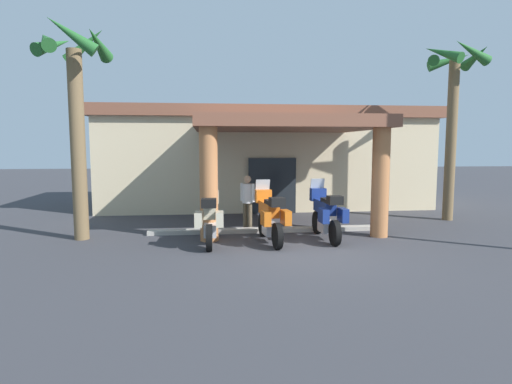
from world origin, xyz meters
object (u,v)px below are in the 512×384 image
Objects in this scene: motorcycle_cream at (210,218)px; palm_tree_roadside at (74,93)px; motorcycle_orange at (270,216)px; palm_tree_near_portico at (453,93)px; motel_building at (263,156)px; pedestrian at (247,199)px; motorcycle_blue at (326,214)px.

palm_tree_roadside is at bearing 76.68° from motorcycle_cream.
palm_tree_near_portico is (6.58, 2.75, 3.62)m from motorcycle_orange.
palm_tree_near_portico reaches higher than motel_building.
motel_building is 7.60m from motorcycle_orange.
motel_building reaches higher than pedestrian.
palm_tree_roadside reaches higher than motorcycle_orange.
palm_tree_roadside is (-11.67, -1.76, -0.37)m from palm_tree_near_portico.
palm_tree_roadside is (-3.52, 0.98, 3.25)m from motorcycle_cream.
palm_tree_near_portico is 11.81m from palm_tree_roadside.
motorcycle_orange is at bearing -157.33° from palm_tree_near_portico.
motorcycle_blue is 6.68m from palm_tree_near_portico.
motorcycle_orange is (1.57, -0.01, 0.00)m from motorcycle_cream.
motel_building is at bearing -148.42° from pedestrian.
palm_tree_near_portico is at bearing 8.58° from palm_tree_roadside.
palm_tree_roadside is (-5.90, -6.44, 1.86)m from motel_building.
pedestrian is 5.61m from palm_tree_roadside.
palm_tree_near_portico is (7.00, 0.91, 3.37)m from pedestrian.
pedestrian reaches higher than motorcycle_cream.
motorcycle_cream is at bearing 11.82° from pedestrian.
motorcycle_blue is at bearing 94.63° from pedestrian.
palm_tree_roadside reaches higher than motorcycle_blue.
motorcycle_cream is at bearing -15.54° from palm_tree_roadside.
motel_building reaches higher than motorcycle_cream.
motel_building is 2.28× the size of palm_tree_near_portico.
motorcycle_orange is 1.90m from pedestrian.
palm_tree_near_portico reaches higher than palm_tree_roadside.
motorcycle_blue is 0.37× the size of palm_tree_near_portico.
pedestrian is at bearing 48.66° from motorcycle_blue.
palm_tree_roadside is (-4.67, -0.85, 2.99)m from pedestrian.
motorcycle_orange is at bearing 95.36° from motorcycle_blue.
motorcycle_cream is 9.33m from palm_tree_near_portico.
palm_tree_near_portico is (5.78, -4.68, 2.23)m from motel_building.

